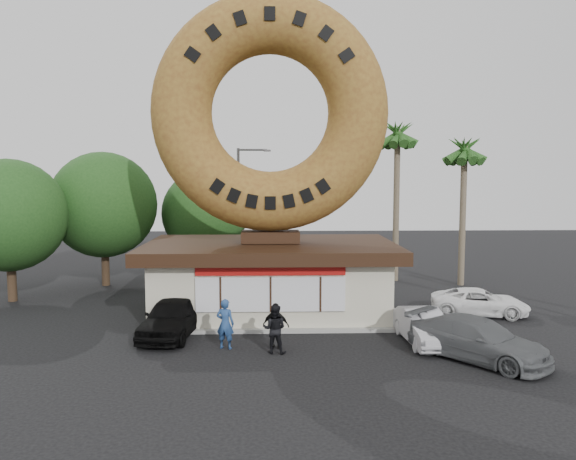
# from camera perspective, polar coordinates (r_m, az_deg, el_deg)

# --- Properties ---
(ground) EXTENTS (90.00, 90.00, 0.00)m
(ground) POSITION_cam_1_polar(r_m,az_deg,el_deg) (20.18, -1.77, -12.61)
(ground) COLOR black
(ground) RESTS_ON ground
(donut_shop) EXTENTS (11.20, 7.20, 3.80)m
(donut_shop) POSITION_cam_1_polar(r_m,az_deg,el_deg) (25.57, -1.78, -4.66)
(donut_shop) COLOR #BEB8A2
(donut_shop) RESTS_ON ground
(giant_donut) EXTENTS (10.48, 2.67, 10.48)m
(giant_donut) POSITION_cam_1_polar(r_m,az_deg,el_deg) (25.34, -1.83, 11.77)
(giant_donut) COLOR olive
(giant_donut) RESTS_ON donut_shop
(tree_west) EXTENTS (6.00, 6.00, 7.65)m
(tree_west) POSITION_cam_1_polar(r_m,az_deg,el_deg) (33.60, -18.23, 2.44)
(tree_west) COLOR #473321
(tree_west) RESTS_ON ground
(tree_mid) EXTENTS (5.20, 5.20, 6.63)m
(tree_mid) POSITION_cam_1_polar(r_m,az_deg,el_deg) (34.49, -8.45, 1.69)
(tree_mid) COLOR #473321
(tree_mid) RESTS_ON ground
(tree_far) EXTENTS (5.60, 5.60, 7.14)m
(tree_far) POSITION_cam_1_polar(r_m,az_deg,el_deg) (31.11, -26.50, 1.34)
(tree_far) COLOR #473321
(tree_far) RESTS_ON ground
(palm_near) EXTENTS (2.60, 2.60, 9.75)m
(palm_near) POSITION_cam_1_polar(r_m,az_deg,el_deg) (34.08, 11.06, 9.00)
(palm_near) COLOR #726651
(palm_near) RESTS_ON ground
(palm_far) EXTENTS (2.60, 2.60, 8.75)m
(palm_far) POSITION_cam_1_polar(r_m,az_deg,el_deg) (33.55, 17.49, 7.31)
(palm_far) COLOR #726651
(palm_far) RESTS_ON ground
(street_lamp) EXTENTS (2.11, 0.20, 8.00)m
(street_lamp) POSITION_cam_1_polar(r_m,az_deg,el_deg) (35.28, -4.80, 2.57)
(street_lamp) COLOR #59595E
(street_lamp) RESTS_ON ground
(person_left) EXTENTS (0.76, 0.61, 1.84)m
(person_left) POSITION_cam_1_polar(r_m,az_deg,el_deg) (20.81, -6.40, -9.45)
(person_left) COLOR navy
(person_left) RESTS_ON ground
(person_center) EXTENTS (0.97, 0.83, 1.74)m
(person_center) POSITION_cam_1_polar(r_m,az_deg,el_deg) (20.20, -1.38, -10.01)
(person_center) COLOR black
(person_center) RESTS_ON ground
(person_right) EXTENTS (1.05, 0.62, 1.68)m
(person_right) POSITION_cam_1_polar(r_m,az_deg,el_deg) (20.72, -1.23, -9.71)
(person_right) COLOR black
(person_right) RESTS_ON ground
(car_black) EXTENTS (2.40, 4.72, 1.54)m
(car_black) POSITION_cam_1_polar(r_m,az_deg,el_deg) (22.74, -11.67, -8.62)
(car_black) COLOR black
(car_black) RESTS_ON ground
(car_silver) EXTENTS (1.55, 3.94, 1.28)m
(car_silver) POSITION_cam_1_polar(r_m,az_deg,el_deg) (21.97, 13.56, -9.52)
(car_silver) COLOR #B1B0B6
(car_silver) RESTS_ON ground
(car_grey) EXTENTS (4.73, 5.01, 1.42)m
(car_grey) POSITION_cam_1_polar(r_m,az_deg,el_deg) (20.55, 18.73, -10.50)
(car_grey) COLOR slate
(car_grey) RESTS_ON ground
(car_white) EXTENTS (4.63, 2.93, 1.19)m
(car_white) POSITION_cam_1_polar(r_m,az_deg,el_deg) (27.01, 18.91, -6.94)
(car_white) COLOR white
(car_white) RESTS_ON ground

